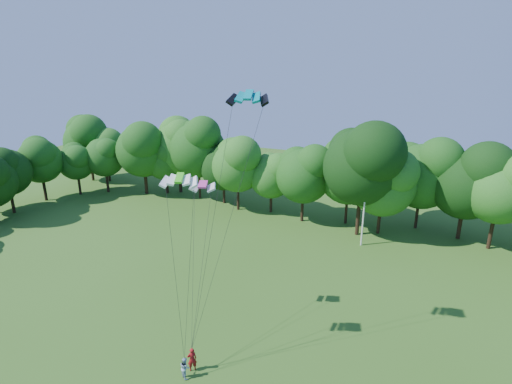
% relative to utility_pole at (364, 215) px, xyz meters
% --- Properties ---
extents(utility_pole, '(1.51, 0.45, 7.71)m').
position_rel_utility_pole_xyz_m(utility_pole, '(0.00, 0.00, 0.00)').
color(utility_pole, silver).
rests_on(utility_pole, ground).
extents(kite_flyer_left, '(0.79, 0.79, 1.85)m').
position_rel_utility_pole_xyz_m(kite_flyer_left, '(-7.24, -26.22, -3.05)').
color(kite_flyer_left, maroon).
rests_on(kite_flyer_left, ground).
extents(kite_flyer_right, '(0.98, 0.93, 1.59)m').
position_rel_utility_pole_xyz_m(kite_flyer_right, '(-7.34, -27.00, -3.18)').
color(kite_flyer_right, '#8DA8C3').
rests_on(kite_flyer_right, ground).
extents(kite_teal, '(2.81, 1.72, 0.66)m').
position_rel_utility_pole_xyz_m(kite_teal, '(-4.79, -21.74, 15.11)').
color(kite_teal, '#048591').
rests_on(kite_teal, ground).
extents(kite_green, '(2.65, 1.91, 0.54)m').
position_rel_utility_pole_xyz_m(kite_green, '(-8.58, -24.56, 9.80)').
color(kite_green, '#3ED620').
rests_on(kite_green, ground).
extents(kite_pink, '(2.25, 1.63, 0.44)m').
position_rel_utility_pole_xyz_m(kite_pink, '(-9.66, -19.97, 7.98)').
color(kite_pink, '#D13A96').
rests_on(kite_pink, ground).
extents(tree_back_west, '(7.52, 7.52, 10.94)m').
position_rel_utility_pole_xyz_m(tree_back_west, '(-34.16, 7.49, 2.85)').
color(tree_back_west, '#372516').
rests_on(tree_back_west, ground).
extents(tree_back_center, '(10.57, 10.57, 15.37)m').
position_rel_utility_pole_xyz_m(tree_back_center, '(-1.10, 3.08, 5.63)').
color(tree_back_center, black).
rests_on(tree_back_center, ground).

